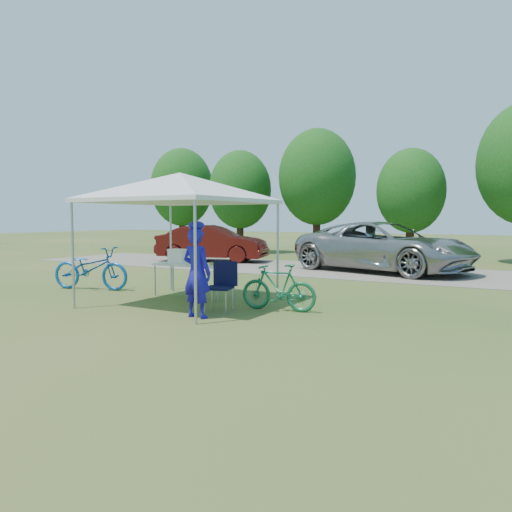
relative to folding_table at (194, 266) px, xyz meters
The scene contains 13 objects.
ground 1.18m from the folding_table, 69.50° to the right, with size 100.00×100.00×0.00m, color #2D5119.
gravel_strip 7.16m from the folding_table, 87.36° to the left, with size 24.00×5.00×0.02m, color gray.
canopy 2.15m from the folding_table, 69.50° to the right, with size 4.53×4.53×3.00m.
treeline 13.47m from the folding_table, 89.85° to the left, with size 24.89×4.28×6.30m.
folding_table is the anchor object (origin of this frame).
folding_chair 1.86m from the folding_table, 36.06° to the right, with size 0.60×0.62×0.96m.
cooler 0.48m from the folding_table, behind, with size 0.44×0.30×0.32m.
ice_cream_cup 0.53m from the folding_table, ahead, with size 0.08×0.08×0.06m, color gold.
cyclist 2.42m from the folding_table, 51.74° to the right, with size 0.59×0.39×1.63m, color #1A13A1.
bike_blue 2.97m from the folding_table, behind, with size 0.71×2.05×1.08m, color #114F99.
bike_green 2.54m from the folding_table, 13.09° to the right, with size 0.43×1.52×0.91m, color #176940.
minivan 7.69m from the folding_table, 72.47° to the left, with size 2.75×5.97×1.66m, color #A2A19E.
sedan 9.19m from the folding_table, 122.29° to the left, with size 1.57×4.50×1.48m, color #4E100D.
Camera 1 is at (6.52, -8.20, 1.79)m, focal length 35.00 mm.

